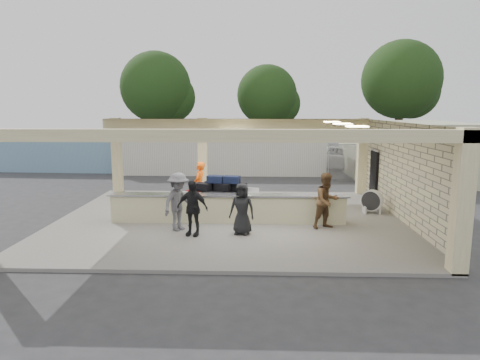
{
  "coord_description": "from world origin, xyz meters",
  "views": [
    {
      "loc": [
        0.93,
        -14.78,
        3.98
      ],
      "look_at": [
        0.36,
        1.0,
        1.32
      ],
      "focal_mm": 32.0,
      "sensor_mm": 36.0,
      "label": 1
    }
  ],
  "objects_px": {
    "baggage_handler": "(200,185)",
    "passenger_d": "(242,209)",
    "car_dark": "(352,156)",
    "container_blue": "(65,151)",
    "passenger_c": "(178,202)",
    "luggage_cart": "(219,194)",
    "drum_fan": "(372,201)",
    "car_white_a": "(343,158)",
    "passenger_b": "(192,208)",
    "baggage_counter": "(228,208)",
    "car_white_b": "(415,160)",
    "passenger_a": "(327,201)",
    "container_white": "(221,151)"
  },
  "relations": [
    {
      "from": "baggage_counter",
      "to": "container_blue",
      "type": "bearing_deg",
      "value": 131.69
    },
    {
      "from": "passenger_d",
      "to": "passenger_a",
      "type": "bearing_deg",
      "value": 29.16
    },
    {
      "from": "car_white_a",
      "to": "luggage_cart",
      "type": "bearing_deg",
      "value": 173.28
    },
    {
      "from": "car_white_a",
      "to": "container_blue",
      "type": "distance_m",
      "value": 17.98
    },
    {
      "from": "baggage_counter",
      "to": "car_white_a",
      "type": "height_order",
      "value": "car_white_a"
    },
    {
      "from": "baggage_counter",
      "to": "container_white",
      "type": "height_order",
      "value": "container_white"
    },
    {
      "from": "baggage_handler",
      "to": "passenger_d",
      "type": "height_order",
      "value": "baggage_handler"
    },
    {
      "from": "car_dark",
      "to": "passenger_b",
      "type": "bearing_deg",
      "value": 178.12
    },
    {
      "from": "baggage_counter",
      "to": "passenger_d",
      "type": "height_order",
      "value": "passenger_d"
    },
    {
      "from": "baggage_counter",
      "to": "drum_fan",
      "type": "xyz_separation_m",
      "value": [
        5.29,
        1.47,
        -0.02
      ]
    },
    {
      "from": "container_blue",
      "to": "car_dark",
      "type": "bearing_deg",
      "value": 11.48
    },
    {
      "from": "baggage_counter",
      "to": "passenger_b",
      "type": "xyz_separation_m",
      "value": [
        -0.99,
        -1.59,
        0.37
      ]
    },
    {
      "from": "passenger_b",
      "to": "container_white",
      "type": "distance_m",
      "value": 13.45
    },
    {
      "from": "passenger_c",
      "to": "car_dark",
      "type": "height_order",
      "value": "passenger_c"
    },
    {
      "from": "passenger_b",
      "to": "passenger_d",
      "type": "distance_m",
      "value": 1.53
    },
    {
      "from": "car_white_b",
      "to": "car_dark",
      "type": "xyz_separation_m",
      "value": [
        -3.65,
        1.93,
        0.0
      ]
    },
    {
      "from": "baggage_handler",
      "to": "passenger_d",
      "type": "relative_size",
      "value": 1.14
    },
    {
      "from": "car_dark",
      "to": "container_blue",
      "type": "xyz_separation_m",
      "value": [
        -18.94,
        -2.86,
        0.56
      ]
    },
    {
      "from": "car_white_a",
      "to": "drum_fan",
      "type": "bearing_deg",
      "value": -163.91
    },
    {
      "from": "baggage_counter",
      "to": "luggage_cart",
      "type": "distance_m",
      "value": 1.13
    },
    {
      "from": "car_dark",
      "to": "passenger_c",
      "type": "bearing_deg",
      "value": 175.96
    },
    {
      "from": "baggage_counter",
      "to": "baggage_handler",
      "type": "height_order",
      "value": "baggage_handler"
    },
    {
      "from": "passenger_a",
      "to": "container_blue",
      "type": "xyz_separation_m",
      "value": [
        -14.55,
        13.34,
        0.22
      ]
    },
    {
      "from": "baggage_handler",
      "to": "passenger_d",
      "type": "xyz_separation_m",
      "value": [
        1.76,
        -3.41,
        -0.11
      ]
    },
    {
      "from": "baggage_handler",
      "to": "container_blue",
      "type": "distance_m",
      "value": 14.67
    },
    {
      "from": "passenger_a",
      "to": "passenger_d",
      "type": "xyz_separation_m",
      "value": [
        -2.73,
        -0.73,
        -0.11
      ]
    },
    {
      "from": "luggage_cart",
      "to": "passenger_a",
      "type": "relative_size",
      "value": 1.54
    },
    {
      "from": "luggage_cart",
      "to": "container_blue",
      "type": "bearing_deg",
      "value": 150.0
    },
    {
      "from": "passenger_c",
      "to": "car_white_b",
      "type": "distance_m",
      "value": 19.47
    },
    {
      "from": "passenger_a",
      "to": "luggage_cart",
      "type": "bearing_deg",
      "value": 127.64
    },
    {
      "from": "container_white",
      "to": "baggage_handler",
      "type": "bearing_deg",
      "value": -89.72
    },
    {
      "from": "baggage_handler",
      "to": "passenger_a",
      "type": "xyz_separation_m",
      "value": [
        4.49,
        -2.68,
        -0.0
      ]
    },
    {
      "from": "luggage_cart",
      "to": "container_white",
      "type": "xyz_separation_m",
      "value": [
        -0.81,
        10.84,
        0.49
      ]
    },
    {
      "from": "container_white",
      "to": "passenger_d",
      "type": "bearing_deg",
      "value": -82.11
    },
    {
      "from": "luggage_cart",
      "to": "container_blue",
      "type": "distance_m",
      "value": 15.97
    },
    {
      "from": "luggage_cart",
      "to": "passenger_b",
      "type": "distance_m",
      "value": 2.67
    },
    {
      "from": "drum_fan",
      "to": "car_white_b",
      "type": "bearing_deg",
      "value": 98.15
    },
    {
      "from": "car_dark",
      "to": "luggage_cart",
      "type": "bearing_deg",
      "value": 175.91
    },
    {
      "from": "drum_fan",
      "to": "passenger_d",
      "type": "relative_size",
      "value": 0.55
    },
    {
      "from": "passenger_b",
      "to": "container_white",
      "type": "relative_size",
      "value": 0.14
    },
    {
      "from": "baggage_handler",
      "to": "car_white_a",
      "type": "height_order",
      "value": "baggage_handler"
    },
    {
      "from": "passenger_b",
      "to": "car_dark",
      "type": "bearing_deg",
      "value": 79.53
    },
    {
      "from": "baggage_handler",
      "to": "car_white_a",
      "type": "distance_m",
      "value": 14.04
    },
    {
      "from": "passenger_a",
      "to": "container_white",
      "type": "xyz_separation_m",
      "value": [
        -4.46,
        12.52,
        0.35
      ]
    },
    {
      "from": "drum_fan",
      "to": "passenger_c",
      "type": "bearing_deg",
      "value": -125.33
    },
    {
      "from": "drum_fan",
      "to": "passenger_c",
      "type": "xyz_separation_m",
      "value": [
        -6.81,
        -2.51,
        0.46
      ]
    },
    {
      "from": "drum_fan",
      "to": "passenger_d",
      "type": "distance_m",
      "value": 5.57
    },
    {
      "from": "car_white_a",
      "to": "passenger_d",
      "type": "bearing_deg",
      "value": -179.7
    },
    {
      "from": "drum_fan",
      "to": "car_white_a",
      "type": "distance_m",
      "value": 12.24
    },
    {
      "from": "baggage_handler",
      "to": "passenger_c",
      "type": "bearing_deg",
      "value": 8.53
    }
  ]
}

